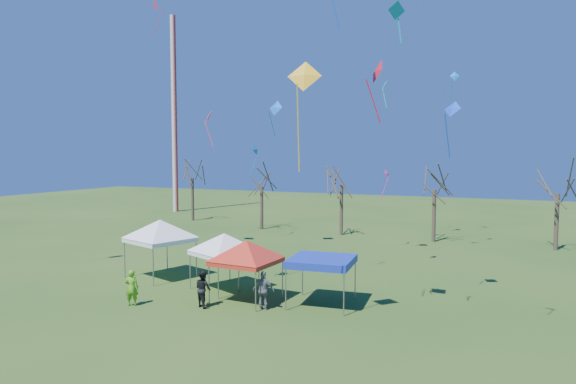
{
  "coord_description": "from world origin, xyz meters",
  "views": [
    {
      "loc": [
        12.17,
        -20.87,
        7.62
      ],
      "look_at": [
        1.65,
        3.0,
        5.62
      ],
      "focal_mm": 32.0,
      "sensor_mm": 36.0,
      "label": 1
    }
  ],
  "objects_px": {
    "tree_1": "(262,171)",
    "tree_3": "(435,171)",
    "tree_4": "(558,173)",
    "tent_blue": "(322,262)",
    "radio_mast": "(174,115)",
    "tent_red": "(246,244)",
    "person_dark": "(203,289)",
    "tree_2": "(342,167)",
    "tent_white_mid": "(224,237)",
    "person_grey": "(264,290)",
    "person_green": "(132,288)",
    "tent_white_west": "(160,224)",
    "tree_0": "(192,163)"
  },
  "relations": [
    {
      "from": "tree_3",
      "to": "person_dark",
      "type": "distance_m",
      "value": 25.58
    },
    {
      "from": "radio_mast",
      "to": "person_dark",
      "type": "distance_m",
      "value": 44.33
    },
    {
      "from": "tree_4",
      "to": "person_dark",
      "type": "distance_m",
      "value": 29.72
    },
    {
      "from": "tree_1",
      "to": "tree_3",
      "type": "distance_m",
      "value": 16.81
    },
    {
      "from": "tent_white_mid",
      "to": "tent_blue",
      "type": "bearing_deg",
      "value": -5.78
    },
    {
      "from": "tree_0",
      "to": "tent_white_west",
      "type": "height_order",
      "value": "tree_0"
    },
    {
      "from": "tent_red",
      "to": "person_green",
      "type": "bearing_deg",
      "value": -148.14
    },
    {
      "from": "radio_mast",
      "to": "tent_blue",
      "type": "relative_size",
      "value": 7.48
    },
    {
      "from": "tree_1",
      "to": "person_grey",
      "type": "xyz_separation_m",
      "value": [
        11.98,
        -23.61,
        -4.85
      ]
    },
    {
      "from": "person_green",
      "to": "person_grey",
      "type": "relative_size",
      "value": 0.96
    },
    {
      "from": "tree_1",
      "to": "tent_blue",
      "type": "distance_m",
      "value": 26.28
    },
    {
      "from": "tent_red",
      "to": "tent_blue",
      "type": "height_order",
      "value": "tent_red"
    },
    {
      "from": "tree_2",
      "to": "person_grey",
      "type": "relative_size",
      "value": 4.33
    },
    {
      "from": "tree_0",
      "to": "person_dark",
      "type": "xyz_separation_m",
      "value": [
        19.12,
        -27.16,
        -5.57
      ]
    },
    {
      "from": "radio_mast",
      "to": "tree_3",
      "type": "distance_m",
      "value": 36.04
    },
    {
      "from": "tree_3",
      "to": "person_dark",
      "type": "xyz_separation_m",
      "value": [
        -7.76,
        -23.82,
        -5.17
      ]
    },
    {
      "from": "person_dark",
      "to": "tent_red",
      "type": "bearing_deg",
      "value": -106.27
    },
    {
      "from": "tree_2",
      "to": "tree_4",
      "type": "xyz_separation_m",
      "value": [
        17.72,
        -0.38,
        -0.23
      ]
    },
    {
      "from": "tree_1",
      "to": "tree_4",
      "type": "bearing_deg",
      "value": -1.42
    },
    {
      "from": "tree_3",
      "to": "person_green",
      "type": "xyz_separation_m",
      "value": [
        -11.13,
        -25.07,
        -5.17
      ]
    },
    {
      "from": "tree_3",
      "to": "person_dark",
      "type": "relative_size",
      "value": 4.33
    },
    {
      "from": "tent_red",
      "to": "tree_3",
      "type": "bearing_deg",
      "value": 74.13
    },
    {
      "from": "tree_1",
      "to": "person_grey",
      "type": "bearing_deg",
      "value": -63.09
    },
    {
      "from": "tree_2",
      "to": "tent_red",
      "type": "distance_m",
      "value": 22.73
    },
    {
      "from": "tree_2",
      "to": "tent_blue",
      "type": "distance_m",
      "value": 22.65
    },
    {
      "from": "tree_4",
      "to": "person_grey",
      "type": "height_order",
      "value": "tree_4"
    },
    {
      "from": "tree_4",
      "to": "tent_white_west",
      "type": "height_order",
      "value": "tree_4"
    },
    {
      "from": "tree_2",
      "to": "radio_mast",
      "type": "bearing_deg",
      "value": 159.43
    },
    {
      "from": "tree_2",
      "to": "tree_0",
      "type": "bearing_deg",
      "value": 170.76
    },
    {
      "from": "tent_red",
      "to": "tree_4",
      "type": "bearing_deg",
      "value": 54.68
    },
    {
      "from": "person_grey",
      "to": "radio_mast",
      "type": "bearing_deg",
      "value": -55.85
    },
    {
      "from": "radio_mast",
      "to": "tree_2",
      "type": "distance_m",
      "value": 28.08
    },
    {
      "from": "radio_mast",
      "to": "tent_red",
      "type": "height_order",
      "value": "radio_mast"
    },
    {
      "from": "tent_red",
      "to": "person_dark",
      "type": "relative_size",
      "value": 2.26
    },
    {
      "from": "tree_4",
      "to": "tent_red",
      "type": "height_order",
      "value": "tree_4"
    },
    {
      "from": "person_green",
      "to": "person_dark",
      "type": "distance_m",
      "value": 3.6
    },
    {
      "from": "tree_1",
      "to": "tent_red",
      "type": "height_order",
      "value": "tree_1"
    },
    {
      "from": "tree_4",
      "to": "tent_blue",
      "type": "relative_size",
      "value": 2.36
    },
    {
      "from": "tree_4",
      "to": "tent_red",
      "type": "relative_size",
      "value": 1.91
    },
    {
      "from": "tree_2",
      "to": "tent_white_west",
      "type": "bearing_deg",
      "value": -104.33
    },
    {
      "from": "tree_0",
      "to": "tent_white_west",
      "type": "xyz_separation_m",
      "value": [
        13.36,
        -23.03,
        -3.18
      ]
    },
    {
      "from": "tent_red",
      "to": "person_dark",
      "type": "distance_m",
      "value": 3.08
    },
    {
      "from": "tent_white_mid",
      "to": "tent_red",
      "type": "relative_size",
      "value": 0.93
    },
    {
      "from": "tree_0",
      "to": "person_dark",
      "type": "relative_size",
      "value": 4.62
    },
    {
      "from": "tent_blue",
      "to": "person_dark",
      "type": "distance_m",
      "value": 6.04
    },
    {
      "from": "tree_1",
      "to": "tree_3",
      "type": "bearing_deg",
      "value": -2.06
    },
    {
      "from": "tree_1",
      "to": "person_green",
      "type": "relative_size",
      "value": 4.16
    },
    {
      "from": "tree_0",
      "to": "person_green",
      "type": "distance_m",
      "value": 32.96
    },
    {
      "from": "person_grey",
      "to": "tent_red",
      "type": "bearing_deg",
      "value": -40.65
    },
    {
      "from": "tree_3",
      "to": "tent_white_west",
      "type": "xyz_separation_m",
      "value": [
        -13.52,
        -19.69,
        -2.77
      ]
    }
  ]
}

